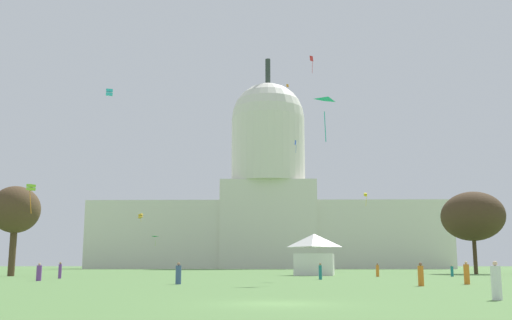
{
  "coord_description": "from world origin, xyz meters",
  "views": [
    {
      "loc": [
        -0.36,
        -23.93,
        1.55
      ],
      "look_at": [
        -3.28,
        109.1,
        25.06
      ],
      "focal_mm": 41.41,
      "sensor_mm": 36.0,
      "label": 1
    }
  ],
  "objects": [
    {
      "name": "kite_blue_high",
      "position": [
        7.79,
        151.61,
        37.63
      ],
      "size": [
        0.57,
        1.02,
        3.93
      ],
      "rotation": [
        0.0,
        0.0,
        0.35
      ],
      "color": "blue"
    },
    {
      "name": "kite_orange_high",
      "position": [
        5.31,
        145.06,
        53.87
      ],
      "size": [
        0.74,
        0.67,
        0.98
      ],
      "rotation": [
        0.0,
        0.0,
        6.16
      ],
      "color": "orange"
    },
    {
      "name": "kite_yellow_low",
      "position": [
        20.86,
        105.33,
        16.5
      ],
      "size": [
        0.68,
        0.73,
        2.95
      ],
      "rotation": [
        0.0,
        0.0,
        0.12
      ],
      "color": "yellow"
    },
    {
      "name": "ground_plane",
      "position": [
        0.0,
        0.0,
        0.0
      ],
      "size": [
        800.0,
        800.0,
        0.0
      ],
      "primitive_type": "plane",
      "color": "#567F42"
    },
    {
      "name": "person_denim_lawn_far_right",
      "position": [
        -7.43,
        22.68,
        0.76
      ],
      "size": [
        0.6,
        0.6,
        1.68
      ],
      "rotation": [
        0.0,
        0.0,
        0.52
      ],
      "color": "#3D5684",
      "rests_on": "ground_plane"
    },
    {
      "name": "kite_green_low",
      "position": [
        -34.48,
        151.93,
        9.0
      ],
      "size": [
        1.87,
        1.62,
        2.46
      ],
      "rotation": [
        0.0,
        0.0,
        3.75
      ],
      "color": "green"
    },
    {
      "name": "kite_cyan_mid",
      "position": [
        -27.51,
        72.44,
        30.41
      ],
      "size": [
        1.38,
        1.43,
        1.33
      ],
      "rotation": [
        0.0,
        0.0,
        0.32
      ],
      "color": "#33BCDB"
    },
    {
      "name": "kite_turquoise_low",
      "position": [
        4.85,
        26.09,
        15.43
      ],
      "size": [
        1.83,
        1.39,
        3.77
      ],
      "rotation": [
        0.0,
        0.0,
        0.46
      ],
      "color": "teal"
    },
    {
      "name": "person_orange_edge_west",
      "position": [
        10.48,
        19.23,
        0.76
      ],
      "size": [
        0.54,
        0.54,
        1.67
      ],
      "rotation": [
        0.0,
        0.0,
        5.87
      ],
      "color": "orange",
      "rests_on": "ground_plane"
    },
    {
      "name": "person_teal_lawn_far_left",
      "position": [
        22.56,
        51.72,
        0.69
      ],
      "size": [
        0.44,
        0.44,
        1.5
      ],
      "rotation": [
        0.0,
        0.0,
        2.8
      ],
      "color": "#1E757A",
      "rests_on": "ground_plane"
    },
    {
      "name": "tree_west_near",
      "position": [
        -33.88,
        53.21,
        8.56
      ],
      "size": [
        7.17,
        7.28,
        11.76
      ],
      "color": "#4C3823",
      "rests_on": "ground_plane"
    },
    {
      "name": "person_purple_back_center",
      "position": [
        -23.13,
        40.83,
        0.83
      ],
      "size": [
        0.49,
        0.49,
        1.77
      ],
      "rotation": [
        0.0,
        0.0,
        2.39
      ],
      "color": "#703D93",
      "rests_on": "ground_plane"
    },
    {
      "name": "person_white_mid_center",
      "position": [
        9.61,
        2.69,
        0.76
      ],
      "size": [
        0.6,
        0.6,
        1.68
      ],
      "rotation": [
        0.0,
        0.0,
        0.53
      ],
      "color": "silver",
      "rests_on": "ground_plane"
    },
    {
      "name": "capitol_building",
      "position": [
        -0.56,
        176.48,
        22.55
      ],
      "size": [
        119.85,
        25.32,
        73.38
      ],
      "color": "silver",
      "rests_on": "ground_plane"
    },
    {
      "name": "event_tent",
      "position": [
        5.95,
        59.58,
        2.84
      ],
      "size": [
        6.36,
        6.6,
        5.74
      ],
      "rotation": [
        0.0,
        0.0,
        -0.15
      ],
      "color": "white",
      "rests_on": "ground_plane"
    },
    {
      "name": "person_teal_aisle_center",
      "position": [
        4.81,
        36.78,
        0.78
      ],
      "size": [
        0.4,
        0.4,
        1.66
      ],
      "rotation": [
        0.0,
        0.0,
        4.43
      ],
      "color": "#1E757A",
      "rests_on": "ground_plane"
    },
    {
      "name": "kite_lime_low",
      "position": [
        -30.37,
        49.23,
        11.03
      ],
      "size": [
        1.13,
        1.12,
        3.76
      ],
      "rotation": [
        0.0,
        0.0,
        1.01
      ],
      "color": "#8CD133"
    },
    {
      "name": "kite_red_high",
      "position": [
        8.93,
        97.2,
        44.72
      ],
      "size": [
        0.83,
        0.66,
        3.94
      ],
      "rotation": [
        0.0,
        0.0,
        2.93
      ],
      "color": "red"
    },
    {
      "name": "person_purple_back_right",
      "position": [
        -21.88,
        31.68,
        0.74
      ],
      "size": [
        0.64,
        0.64,
        1.65
      ],
      "rotation": [
        0.0,
        0.0,
        5.83
      ],
      "color": "#703D93",
      "rests_on": "ground_plane"
    },
    {
      "name": "tree_east_mid",
      "position": [
        32.23,
        71.24,
        9.08
      ],
      "size": [
        12.26,
        13.31,
        13.02
      ],
      "color": "#42301E",
      "rests_on": "ground_plane"
    },
    {
      "name": "person_orange_deep_crowd",
      "position": [
        14.96,
        22.96,
        0.81
      ],
      "size": [
        0.55,
        0.55,
        1.77
      ],
      "rotation": [
        0.0,
        0.0,
        1.24
      ],
      "color": "orange",
      "rests_on": "ground_plane"
    },
    {
      "name": "kite_gold_low",
      "position": [
        -37.8,
        147.19,
        15.35
      ],
      "size": [
        1.44,
        1.38,
        2.5
      ],
      "rotation": [
        0.0,
        0.0,
        1.18
      ],
      "color": "gold"
    },
    {
      "name": "person_orange_near_tree_east",
      "position": [
        13.09,
        50.8,
        0.75
      ],
      "size": [
        0.53,
        0.53,
        1.65
      ],
      "rotation": [
        0.0,
        0.0,
        3.74
      ],
      "color": "orange",
      "rests_on": "ground_plane"
    }
  ]
}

